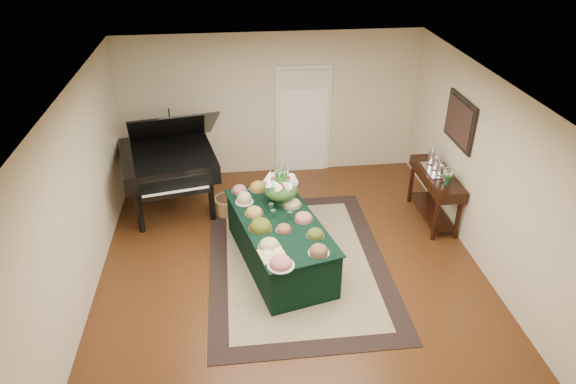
{
  "coord_description": "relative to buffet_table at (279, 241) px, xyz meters",
  "views": [
    {
      "loc": [
        -0.73,
        -6.02,
        4.74
      ],
      "look_at": [
        0.0,
        0.3,
        1.05
      ],
      "focal_mm": 32.0,
      "sensor_mm": 36.0,
      "label": 1
    }
  ],
  "objects": [
    {
      "name": "wicker_basket",
      "position": [
        -0.75,
        1.48,
        -0.23
      ],
      "size": [
        0.45,
        0.45,
        0.28
      ],
      "primitive_type": "cylinder",
      "color": "olive",
      "rests_on": "ground"
    },
    {
      "name": "pink_bouquet",
      "position": [
        2.65,
        0.5,
        0.66
      ],
      "size": [
        0.19,
        0.19,
        0.24
      ],
      "color": "#153621",
      "rests_on": "mahogany_sideboard"
    },
    {
      "name": "area_rug",
      "position": [
        0.26,
        -0.05,
        -0.37
      ],
      "size": [
        2.59,
        3.63,
        0.01
      ],
      "color": "black",
      "rests_on": "ground"
    },
    {
      "name": "food_platters",
      "position": [
        -0.06,
        0.06,
        0.41
      ],
      "size": [
        1.25,
        2.42,
        0.14
      ],
      "color": "silver",
      "rests_on": "buffet_table"
    },
    {
      "name": "tea_service",
      "position": [
        2.65,
        0.93,
        0.62
      ],
      "size": [
        0.34,
        0.74,
        0.3
      ],
      "color": "silver",
      "rests_on": "mahogany_sideboard"
    },
    {
      "name": "wall_painting",
      "position": [
        2.87,
        0.87,
        1.38
      ],
      "size": [
        0.05,
        0.95,
        0.75
      ],
      "color": "black",
      "rests_on": "ground"
    },
    {
      "name": "kitchen_doorway",
      "position": [
        0.76,
        2.91,
        0.65
      ],
      "size": [
        1.05,
        0.07,
        2.1
      ],
      "color": "silver",
      "rests_on": "ground"
    },
    {
      "name": "grand_piano",
      "position": [
        -1.67,
        1.77,
        0.54
      ],
      "size": [
        1.81,
        2.02,
        1.82
      ],
      "color": "black",
      "rests_on": "ground"
    },
    {
      "name": "cutting_board",
      "position": [
        -0.17,
        -0.8,
        0.4
      ],
      "size": [
        0.39,
        0.39,
        0.1
      ],
      "color": "tan",
      "rests_on": "buffet_table"
    },
    {
      "name": "floral_centerpiece",
      "position": [
        0.07,
        0.45,
        0.68
      ],
      "size": [
        0.53,
        0.53,
        0.53
      ],
      "color": "#153621",
      "rests_on": "buffet_table"
    },
    {
      "name": "ground",
      "position": [
        0.16,
        -0.06,
        -0.37
      ],
      "size": [
        6.0,
        6.0,
        0.0
      ],
      "primitive_type": "plane",
      "color": "black",
      "rests_on": "ground"
    },
    {
      "name": "buffet_table",
      "position": [
        0.0,
        0.0,
        0.0
      ],
      "size": [
        1.54,
        2.4,
        0.74
      ],
      "color": "black",
      "rests_on": "ground"
    },
    {
      "name": "green_goblets",
      "position": [
        -0.01,
        0.03,
        0.46
      ],
      "size": [
        0.32,
        0.32,
        0.18
      ],
      "color": "#153621",
      "rests_on": "buffet_table"
    },
    {
      "name": "mahogany_sideboard",
      "position": [
        2.65,
        0.87,
        0.31
      ],
      "size": [
        0.45,
        1.39,
        0.88
      ],
      "color": "black",
      "rests_on": "ground"
    }
  ]
}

